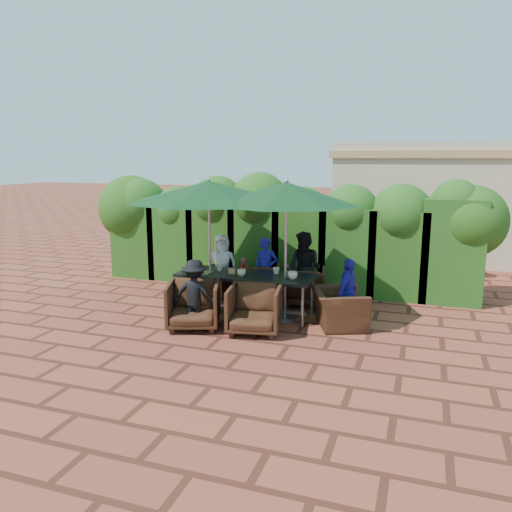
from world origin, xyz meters
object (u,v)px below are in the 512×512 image
(chair_far_right, at_px, (305,284))
(chair_end_right, at_px, (339,302))
(chair_far_left, at_px, (223,279))
(chair_far_mid, at_px, (260,280))
(umbrella_right, at_px, (286,194))
(dining_table, at_px, (246,278))
(chair_near_right, at_px, (254,307))
(umbrella_left, at_px, (209,192))
(chair_near_left, at_px, (193,303))

(chair_far_right, height_order, chair_end_right, chair_end_right)
(chair_far_left, bearing_deg, chair_far_mid, -161.65)
(umbrella_right, xyz_separation_m, chair_far_mid, (-0.82, 1.01, -1.81))
(chair_far_left, height_order, chair_far_right, chair_far_right)
(dining_table, distance_m, chair_near_right, 1.01)
(umbrella_left, distance_m, chair_far_left, 2.16)
(dining_table, distance_m, chair_near_left, 1.16)
(chair_far_right, bearing_deg, dining_table, 37.59)
(chair_near_right, bearing_deg, chair_far_mid, 95.79)
(umbrella_right, distance_m, chair_end_right, 2.04)
(chair_far_right, xyz_separation_m, chair_near_right, (-0.40, -1.83, 0.03))
(chair_far_right, bearing_deg, chair_end_right, 117.47)
(chair_far_left, xyz_separation_m, chair_near_left, (0.32, -2.02, 0.08))
(dining_table, bearing_deg, chair_end_right, -3.89)
(chair_far_right, bearing_deg, umbrella_left, 22.08)
(chair_far_mid, distance_m, chair_end_right, 2.09)
(dining_table, distance_m, umbrella_left, 1.69)
(chair_far_left, distance_m, chair_far_right, 1.76)
(umbrella_left, xyz_separation_m, chair_end_right, (2.41, -0.08, -1.79))
(chair_far_left, relative_size, chair_far_mid, 0.87)
(chair_far_mid, bearing_deg, chair_near_left, 60.86)
(chair_end_right, bearing_deg, umbrella_left, 65.77)
(umbrella_right, relative_size, chair_near_right, 2.91)
(dining_table, relative_size, chair_end_right, 2.58)
(chair_end_right, bearing_deg, chair_far_left, 43.99)
(chair_far_left, bearing_deg, chair_end_right, 179.09)
(umbrella_right, relative_size, chair_far_left, 3.54)
(chair_near_left, xyz_separation_m, chair_end_right, (2.29, 0.86, -0.01))
(dining_table, relative_size, chair_far_right, 3.12)
(umbrella_right, xyz_separation_m, chair_near_left, (-1.32, -0.94, -1.78))
(dining_table, xyz_separation_m, chair_far_mid, (-0.06, 0.97, -0.27))
(dining_table, relative_size, chair_far_mid, 3.05)
(umbrella_right, distance_m, chair_far_right, 2.08)
(umbrella_right, distance_m, chair_far_mid, 2.22)
(dining_table, xyz_separation_m, umbrella_right, (0.75, -0.04, 1.54))
(dining_table, distance_m, chair_far_mid, 1.01)
(dining_table, height_order, chair_end_right, chair_end_right)
(umbrella_left, xyz_separation_m, chair_near_left, (0.11, -0.95, -1.78))
(dining_table, bearing_deg, umbrella_left, -177.34)
(dining_table, distance_m, chair_far_left, 1.41)
(chair_far_right, height_order, chair_near_right, chair_near_right)
(umbrella_left, height_order, chair_far_left, umbrella_left)
(umbrella_left, xyz_separation_m, chair_far_mid, (0.62, 1.00, -1.81))
(dining_table, relative_size, chair_near_right, 2.90)
(umbrella_left, height_order, umbrella_right, same)
(umbrella_left, bearing_deg, chair_far_left, 101.04)
(umbrella_left, xyz_separation_m, chair_far_left, (-0.21, 1.07, -1.86))
(umbrella_right, relative_size, chair_near_left, 2.87)
(chair_far_right, bearing_deg, umbrella_right, 73.00)
(chair_near_right, height_order, chair_end_right, chair_near_right)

